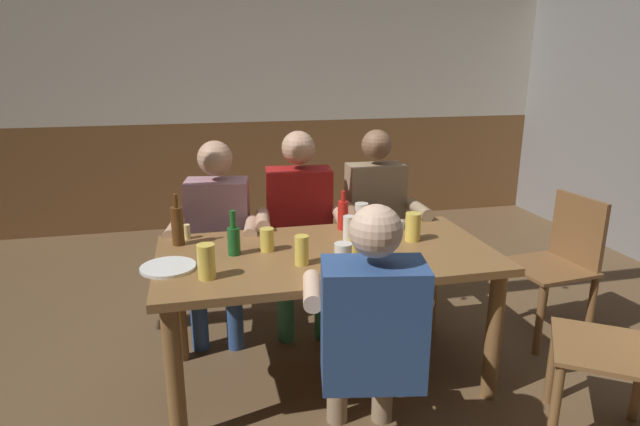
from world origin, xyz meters
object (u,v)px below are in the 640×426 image
object	(u,v)px
person_2	(378,219)
pint_glass_3	(267,240)
table_candle	(187,232)
pint_glass_5	(355,243)
person_0	(218,230)
pint_glass_1	(302,250)
pint_glass_7	(349,228)
bottle_1	(234,238)
pint_glass_4	(206,261)
pint_glass_6	(361,215)
chair_empty_near_right	(628,347)
pint_glass_2	(343,256)
plate_0	(168,267)
person_1	(300,220)
pint_glass_0	(413,227)
bottle_2	(177,225)
dining_table	(327,270)
condiment_caddy	(390,224)
person_3	(370,327)
chair_empty_near_left	(559,262)
bottle_0	(343,214)

from	to	relation	value
person_2	pint_glass_3	size ratio (longest dim) A/B	10.44
table_candle	pint_glass_5	size ratio (longest dim) A/B	0.55
person_0	pint_glass_1	distance (m)	0.91
pint_glass_7	bottle_1	bearing A→B (deg)	-171.71
bottle_1	pint_glass_4	bearing A→B (deg)	-117.50
pint_glass_6	pint_glass_4	bearing A→B (deg)	-148.21
chair_empty_near_right	pint_glass_7	xyz separation A→B (m)	(-1.00, 0.94, 0.32)
chair_empty_near_right	pint_glass_2	size ratio (longest dim) A/B	6.88
pint_glass_1	pint_glass_5	bearing A→B (deg)	8.21
person_0	plate_0	world-z (taller)	person_0
person_1	pint_glass_5	bearing A→B (deg)	105.08
person_0	pint_glass_4	distance (m)	0.91
pint_glass_0	pint_glass_2	bearing A→B (deg)	-146.81
person_0	bottle_2	world-z (taller)	person_0
dining_table	pint_glass_7	size ratio (longest dim) A/B	12.87
condiment_caddy	bottle_1	size ratio (longest dim) A/B	0.61
person_2	pint_glass_7	size ratio (longest dim) A/B	9.39
pint_glass_3	pint_glass_5	size ratio (longest dim) A/B	0.82
pint_glass_0	pint_glass_4	xyz separation A→B (m)	(-1.10, -0.27, 0.00)
table_candle	pint_glass_4	size ratio (longest dim) A/B	0.50
person_0	bottle_1	size ratio (longest dim) A/B	5.26
plate_0	pint_glass_7	world-z (taller)	pint_glass_7
person_1	pint_glass_3	bearing A→B (deg)	70.83
chair_empty_near_right	pint_glass_1	distance (m)	1.50
person_0	table_candle	size ratio (longest dim) A/B	15.10
pint_glass_4	pint_glass_2	bearing A→B (deg)	-3.74
person_2	pint_glass_1	distance (m)	1.06
plate_0	pint_glass_1	size ratio (longest dim) A/B	1.80
person_3	bottle_2	xyz separation A→B (m)	(-0.75, 0.94, 0.19)
person_3	pint_glass_1	size ratio (longest dim) A/B	8.22
condiment_caddy	plate_0	world-z (taller)	condiment_caddy
person_2	chair_empty_near_left	world-z (taller)	person_2
chair_empty_near_left	person_0	bearing A→B (deg)	69.62
person_0	plate_0	distance (m)	0.79
person_1	pint_glass_0	bearing A→B (deg)	134.65
bottle_1	pint_glass_4	distance (m)	0.31
pint_glass_0	pint_glass_4	distance (m)	1.13
bottle_2	pint_glass_1	distance (m)	0.72
condiment_caddy	chair_empty_near_left	bearing A→B (deg)	-6.54
pint_glass_2	pint_glass_4	bearing A→B (deg)	176.26
person_2	chair_empty_near_left	distance (m)	1.14
person_1	pint_glass_5	world-z (taller)	person_1
person_2	pint_glass_6	bearing A→B (deg)	56.91
chair_empty_near_left	pint_glass_5	size ratio (longest dim) A/B	6.09
dining_table	bottle_2	bearing A→B (deg)	159.66
chair_empty_near_right	pint_glass_4	distance (m)	1.88
person_3	bottle_0	bearing A→B (deg)	91.86
chair_empty_near_right	pint_glass_2	xyz separation A→B (m)	(-1.14, 0.53, 0.32)
table_candle	bottle_0	bearing A→B (deg)	-1.98
person_0	person_3	world-z (taller)	person_0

